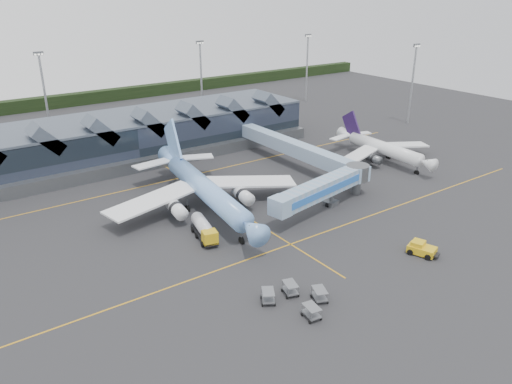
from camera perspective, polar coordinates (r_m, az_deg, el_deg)
ground at (r=83.91m, az=0.52°, el=-3.86°), size 260.00×260.00×0.00m
taxi_stripes at (r=91.42m, az=-3.15°, el=-1.58°), size 120.00×60.00×0.01m
tree_line_far at (r=179.95m, az=-20.78°, el=9.78°), size 260.00×4.00×4.00m
terminal at (r=119.52m, az=-15.01°, el=6.01°), size 90.00×22.25×12.52m
light_masts at (r=141.94m, az=-7.65°, el=12.27°), size 132.40×42.56×22.45m
main_airliner at (r=89.66m, az=-6.09°, el=0.57°), size 36.14×41.88×13.45m
regional_jet at (r=117.73m, az=14.14°, el=4.96°), size 26.32×28.69×9.85m
jet_bridge at (r=90.09m, az=8.29°, el=0.66°), size 25.62×8.06×5.90m
fuel_truck at (r=79.85m, az=-6.03°, el=-4.11°), size 3.94×8.88×2.96m
pushback_tug at (r=79.00m, az=18.40°, el=-6.18°), size 3.85×4.89×1.97m
baggage_carts at (r=64.47m, az=4.74°, el=-11.89°), size 8.05×8.35×1.67m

